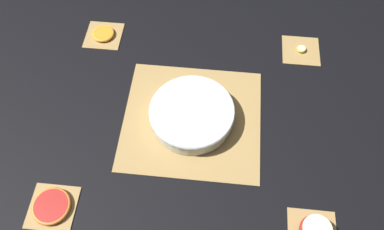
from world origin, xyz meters
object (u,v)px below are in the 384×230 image
(fruit_salad_bowl, at_px, (192,113))
(banana_coin_single, at_px, (301,49))
(orange_slice_whole, at_px, (103,34))
(grapefruit_slice, at_px, (51,206))

(fruit_salad_bowl, height_order, banana_coin_single, fruit_salad_bowl)
(orange_slice_whole, xyz_separation_m, banana_coin_single, (-0.66, 0.00, -0.00))
(banana_coin_single, xyz_separation_m, grapefruit_slice, (0.66, 0.60, 0.00))
(fruit_salad_bowl, bearing_deg, orange_slice_whole, -41.86)
(fruit_salad_bowl, distance_m, orange_slice_whole, 0.45)
(orange_slice_whole, distance_m, grapefruit_slice, 0.60)
(fruit_salad_bowl, xyz_separation_m, grapefruit_slice, (0.33, 0.30, -0.02))
(fruit_salad_bowl, relative_size, banana_coin_single, 8.01)
(orange_slice_whole, bearing_deg, banana_coin_single, 180.00)
(banana_coin_single, relative_size, grapefruit_slice, 0.31)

